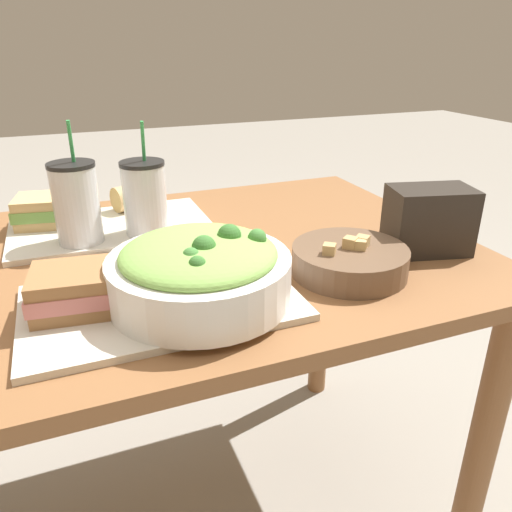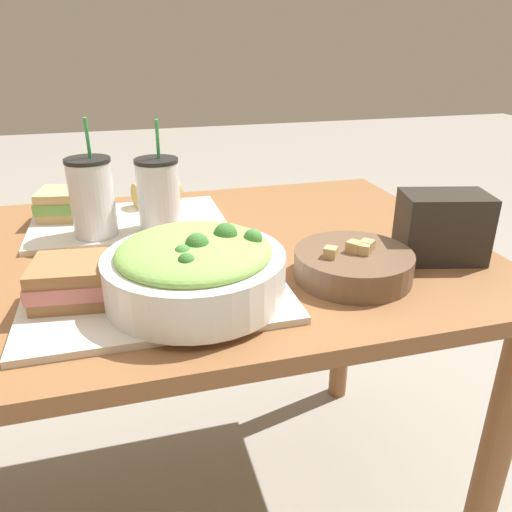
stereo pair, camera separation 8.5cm
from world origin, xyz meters
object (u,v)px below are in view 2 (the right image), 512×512
Objects in this scene: sandwich_far at (75,203)px; napkin_folded at (124,257)px; sandwich_near at (80,280)px; soup_bowl at (353,264)px; chip_bag at (442,227)px; salad_bowl at (195,267)px; drink_cup_dark at (92,200)px; baguette_far at (158,192)px; drink_cup_red at (159,197)px; baguette_near at (162,253)px.

sandwich_far is 0.27m from napkin_folded.
sandwich_near is at bearing -111.59° from napkin_folded.
soup_bowl is 1.18× the size of chip_bag.
chip_bag reaches higher than sandwich_near.
sandwich_near is 0.90× the size of chip_bag.
salad_bowl is 1.62× the size of sandwich_far.
sandwich_near is (-0.46, 0.02, 0.02)m from soup_bowl.
baguette_far is at bearing 50.84° from drink_cup_dark.
chip_bag is (0.64, -0.27, -0.02)m from drink_cup_dark.
baguette_far is 0.71× the size of chip_bag.
napkin_folded is (-0.08, -0.11, -0.08)m from drink_cup_red.
baguette_near is at bearing -54.23° from napkin_folded.
sandwich_near is 1.27× the size of baguette_far.
soup_bowl is (0.28, 0.02, -0.04)m from salad_bowl.
chip_bag is at bearing -23.16° from drink_cup_dark.
salad_bowl is 0.50m from sandwich_far.
baguette_near is 0.54× the size of drink_cup_red.
salad_bowl reaches higher than soup_bowl.
drink_cup_dark is at bearing -60.76° from sandwich_far.
sandwich_near is 0.19m from napkin_folded.
sandwich_far reaches higher than napkin_folded.
drink_cup_red is (-0.01, -0.18, 0.04)m from baguette_far.
baguette_near is 0.72× the size of chip_bag.
salad_bowl is at bearing -63.86° from drink_cup_dark.
napkin_folded is at bearing -58.36° from sandwich_far.
sandwich_near is at bearing 131.53° from baguette_near.
drink_cup_red is at bearing 157.90° from baguette_far.
drink_cup_dark is at bearing 93.31° from sandwich_near.
baguette_near is (0.14, 0.08, -0.00)m from sandwich_near.
soup_bowl is at bearing -156.06° from chip_bag.
baguette_far is at bearing 86.77° from drink_cup_red.
napkin_folded is (0.07, 0.17, -0.04)m from sandwich_near.
sandwich_far is at bearing 109.33° from drink_cup_dark.
drink_cup_red is at bearing 134.92° from soup_bowl.
soup_bowl reaches higher than napkin_folded.
baguette_far is (0.19, 0.04, -0.00)m from sandwich_far.
baguette_near is 0.52m from chip_bag.
baguette_far is 0.18m from drink_cup_red.
chip_bag is at bearing -20.75° from sandwich_far.
drink_cup_red is (0.02, 0.21, 0.04)m from baguette_near.
soup_bowl is 0.44m from napkin_folded.
soup_bowl is at bearing 3.78° from sandwich_near.
baguette_far is at bearing 121.48° from soup_bowl.
baguette_far is 0.54× the size of drink_cup_red.
napkin_folded is at bearing 143.31° from baguette_far.
chip_bag is at bearing -151.21° from baguette_far.
baguette_near is 0.38m from baguette_far.
sandwich_far is at bearing 143.68° from drink_cup_red.
salad_bowl is 1.62× the size of chip_bag.
chip_bag is at bearing 7.69° from sandwich_near.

